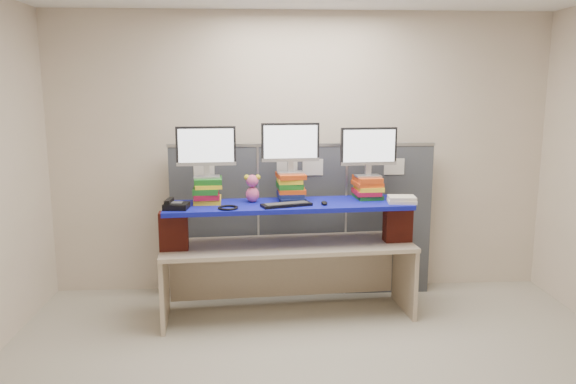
{
  "coord_description": "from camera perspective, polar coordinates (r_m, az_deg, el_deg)",
  "views": [
    {
      "loc": [
        -0.45,
        -3.62,
        2.06
      ],
      "look_at": [
        -0.17,
        1.23,
        1.15
      ],
      "focal_mm": 35.0,
      "sensor_mm": 36.0,
      "label": 1
    }
  ],
  "objects": [
    {
      "name": "headset",
      "position": [
        4.76,
        -6.11,
        -1.59
      ],
      "size": [
        0.19,
        0.19,
        0.02
      ],
      "primitive_type": "torus",
      "rotation": [
        0.0,
        0.0,
        -0.13
      ],
      "color": "black",
      "rests_on": "blue_board"
    },
    {
      "name": "monitor_center",
      "position": [
        5.01,
        0.24,
        4.8
      ],
      "size": [
        0.52,
        0.16,
        0.45
      ],
      "rotation": [
        0.0,
        0.0,
        0.08
      ],
      "color": "#AEAEB3",
      "rests_on": "book_stack_center"
    },
    {
      "name": "desk",
      "position": [
        5.09,
        0.0,
        -6.76
      ],
      "size": [
        2.29,
        0.83,
        0.68
      ],
      "rotation": [
        0.0,
        0.0,
        0.08
      ],
      "color": "#C1AD93",
      "rests_on": "ground"
    },
    {
      "name": "desk_phone",
      "position": [
        4.81,
        -11.37,
        -1.33
      ],
      "size": [
        0.21,
        0.2,
        0.08
      ],
      "rotation": [
        0.0,
        0.0,
        -0.09
      ],
      "color": "black",
      "rests_on": "blue_board"
    },
    {
      "name": "brick_pier_left",
      "position": [
        4.92,
        -11.54,
        -3.9
      ],
      "size": [
        0.25,
        0.15,
        0.33
      ],
      "primitive_type": "cube",
      "rotation": [
        0.0,
        0.0,
        0.08
      ],
      "color": "maroon",
      "rests_on": "desk"
    },
    {
      "name": "keyboard",
      "position": [
        4.83,
        -0.16,
        -1.29
      ],
      "size": [
        0.46,
        0.27,
        0.03
      ],
      "rotation": [
        0.0,
        0.0,
        0.31
      ],
      "color": "black",
      "rests_on": "blue_board"
    },
    {
      "name": "cubicle_partition",
      "position": [
        5.57,
        1.44,
        -2.84
      ],
      "size": [
        2.6,
        0.06,
        1.53
      ],
      "color": "#3C4047",
      "rests_on": "ground"
    },
    {
      "name": "room",
      "position": [
        3.7,
        3.72,
        0.26
      ],
      "size": [
        5.0,
        4.0,
        2.8
      ],
      "color": "beige",
      "rests_on": "ground"
    },
    {
      "name": "book_stack_right",
      "position": [
        5.21,
        8.08,
        0.47
      ],
      "size": [
        0.27,
        0.32,
        0.2
      ],
      "color": "#1B681D",
      "rests_on": "blue_board"
    },
    {
      "name": "brick_pier_right",
      "position": [
        5.19,
        11.09,
        -3.14
      ],
      "size": [
        0.25,
        0.15,
        0.33
      ],
      "primitive_type": "cube",
      "rotation": [
        0.0,
        0.0,
        0.08
      ],
      "color": "maroon",
      "rests_on": "desk"
    },
    {
      "name": "binder_stack",
      "position": [
        5.07,
        11.48,
        -0.75
      ],
      "size": [
        0.26,
        0.22,
        0.06
      ],
      "rotation": [
        0.0,
        0.0,
        -0.08
      ],
      "color": "beige",
      "rests_on": "blue_board"
    },
    {
      "name": "monitor_left",
      "position": [
        4.96,
        -8.32,
        4.37
      ],
      "size": [
        0.52,
        0.16,
        0.45
      ],
      "rotation": [
        0.0,
        0.0,
        0.08
      ],
      "color": "#AEAEB3",
      "rests_on": "book_stack_left"
    },
    {
      "name": "book_stack_left",
      "position": [
        5.01,
        -8.21,
        0.15
      ],
      "size": [
        0.27,
        0.31,
        0.22
      ],
      "color": "yellow",
      "rests_on": "blue_board"
    },
    {
      "name": "blue_board",
      "position": [
        4.97,
        0.0,
        -1.36
      ],
      "size": [
        2.2,
        0.72,
        0.04
      ],
      "primitive_type": "cube",
      "rotation": [
        0.0,
        0.0,
        0.08
      ],
      "color": "#0B0C8C",
      "rests_on": "brick_pier_left"
    },
    {
      "name": "plush_toy",
      "position": [
        4.99,
        -3.64,
        0.4
      ],
      "size": [
        0.15,
        0.11,
        0.25
      ],
      "rotation": [
        0.0,
        0.0,
        0.08
      ],
      "color": "#D75181",
      "rests_on": "blue_board"
    },
    {
      "name": "book_stack_center",
      "position": [
        5.06,
        0.26,
        0.51
      ],
      "size": [
        0.27,
        0.32,
        0.25
      ],
      "color": "navy",
      "rests_on": "blue_board"
    },
    {
      "name": "mouse",
      "position": [
        4.9,
        3.7,
        -1.11
      ],
      "size": [
        0.07,
        0.11,
        0.03
      ],
      "primitive_type": "ellipsoid",
      "rotation": [
        0.0,
        0.0,
        0.13
      ],
      "color": "black",
      "rests_on": "blue_board"
    },
    {
      "name": "monitor_right",
      "position": [
        5.16,
        8.2,
        4.36
      ],
      "size": [
        0.52,
        0.16,
        0.45
      ],
      "rotation": [
        0.0,
        0.0,
        0.08
      ],
      "color": "#AEAEB3",
      "rests_on": "book_stack_right"
    }
  ]
}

